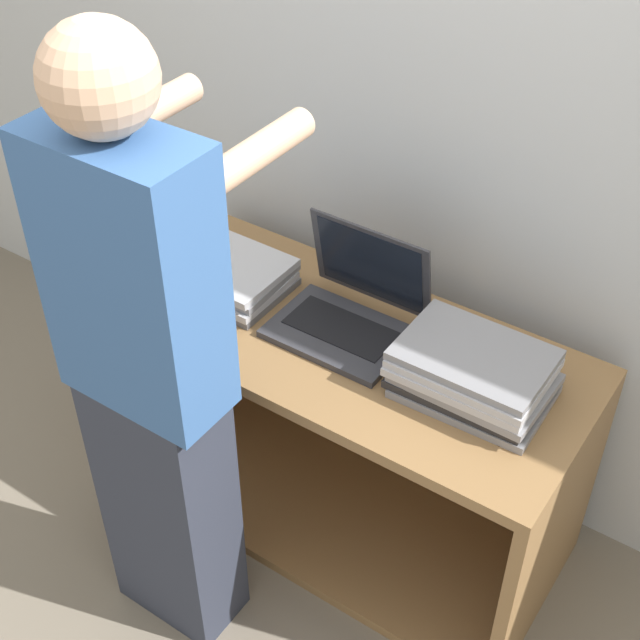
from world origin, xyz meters
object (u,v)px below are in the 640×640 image
object	(u,v)px
laptop_open	(350,310)
laptop_stack_right	(473,373)
laptop_stack_left	(223,272)
person	(150,376)

from	to	relation	value
laptop_open	laptop_stack_right	size ratio (longest dim) A/B	0.95
laptop_open	laptop_stack_left	bearing A→B (deg)	-173.40
laptop_open	person	xyz separation A→B (m)	(-0.19, -0.58, 0.09)
laptop_stack_right	person	distance (m)	0.80
laptop_stack_left	laptop_stack_right	distance (m)	0.82
laptop_stack_left	laptop_stack_right	xyz separation A→B (m)	(0.82, -0.00, 0.02)
person	laptop_stack_left	bearing A→B (deg)	112.38
laptop_open	person	bearing A→B (deg)	-108.43
laptop_open	laptop_stack_right	bearing A→B (deg)	-7.27
laptop_stack_left	laptop_stack_right	size ratio (longest dim) A/B	0.97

